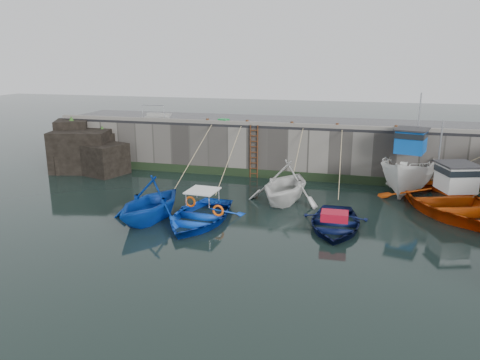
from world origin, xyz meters
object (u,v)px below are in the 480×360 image
(bollard_e, at_px, (396,128))
(bollard_d, at_px, (337,126))
(boat_near_navy, at_px, (334,228))
(bollard_a, at_px, (208,121))
(boat_near_blacktrim, at_px, (285,201))
(boat_near_blue, at_px, (199,222))
(ladder, at_px, (254,152))
(boat_far_orange, at_px, (447,200))
(fish_crate, at_px, (224,121))
(bollard_b, at_px, (247,122))
(boat_near_white, at_px, (151,220))
(boat_far_white, at_px, (410,171))
(bollard_c, at_px, (292,124))

(bollard_e, bearing_deg, bollard_d, 180.00)
(boat_near_navy, distance_m, bollard_e, 8.85)
(bollard_a, bearing_deg, boat_near_blacktrim, -38.93)
(boat_near_blue, height_order, boat_near_navy, boat_near_blue)
(boat_near_blue, bearing_deg, bollard_e, 48.37)
(boat_near_blacktrim, bearing_deg, bollard_a, 150.97)
(bollard_d, bearing_deg, ladder, -176.00)
(boat_far_orange, relative_size, bollard_e, 30.44)
(fish_crate, relative_size, bollard_e, 2.09)
(fish_crate, bearing_deg, boat_near_blacktrim, -26.66)
(boat_near_blacktrim, bearing_deg, ladder, 131.78)
(boat_near_navy, height_order, bollard_b, bollard_b)
(bollard_a, bearing_deg, boat_near_white, -88.77)
(ladder, relative_size, boat_near_blacktrim, 0.70)
(ladder, height_order, boat_near_blacktrim, ladder)
(boat_near_blacktrim, bearing_deg, bollard_d, 74.10)
(bollard_b, bearing_deg, ladder, -33.86)
(ladder, relative_size, fish_crate, 5.47)
(boat_far_orange, bearing_deg, bollard_e, 102.18)
(boat_near_navy, xyz_separation_m, bollard_a, (-8.30, 7.76, 3.30))
(bollard_a, bearing_deg, ladder, -6.38)
(boat_near_navy, distance_m, boat_far_orange, 6.33)
(boat_near_white, bearing_deg, boat_far_orange, 29.64)
(boat_near_navy, bearing_deg, boat_near_white, -173.95)
(boat_far_orange, bearing_deg, bollard_b, 141.46)
(boat_far_white, bearing_deg, bollard_d, -177.19)
(boat_near_white, xyz_separation_m, bollard_c, (5.01, 8.82, 3.30))
(boat_far_orange, xyz_separation_m, bollard_e, (-2.35, 3.97, 2.82))
(bollard_c, bearing_deg, fish_crate, 177.52)
(fish_crate, bearing_deg, ladder, 4.47)
(boat_far_orange, bearing_deg, ladder, 142.21)
(bollard_c, relative_size, bollard_e, 1.00)
(ladder, xyz_separation_m, boat_near_navy, (5.30, -7.42, -1.59))
(boat_far_white, relative_size, bollard_a, 25.32)
(boat_near_white, bearing_deg, bollard_e, 48.62)
(boat_far_white, relative_size, bollard_d, 25.32)
(boat_far_white, bearing_deg, boat_near_navy, -102.14)
(ladder, relative_size, boat_near_white, 0.73)
(boat_near_white, xyz_separation_m, boat_far_orange, (13.16, 4.85, 0.48))
(ladder, height_order, bollard_d, bollard_d)
(ladder, height_order, fish_crate, fish_crate)
(boat_far_white, height_order, bollard_c, boat_far_white)
(boat_near_blue, height_order, boat_far_orange, boat_far_orange)
(boat_far_white, bearing_deg, boat_far_orange, -48.89)
(boat_near_blue, relative_size, boat_near_navy, 1.10)
(boat_far_white, bearing_deg, boat_near_blacktrim, -134.57)
(boat_near_navy, xyz_separation_m, bollard_e, (2.70, 7.76, 3.30))
(boat_near_blacktrim, xyz_separation_m, bollard_c, (-0.41, 4.53, 3.30))
(ladder, bearing_deg, boat_near_blue, -94.26)
(boat_far_orange, bearing_deg, boat_near_navy, -161.52)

